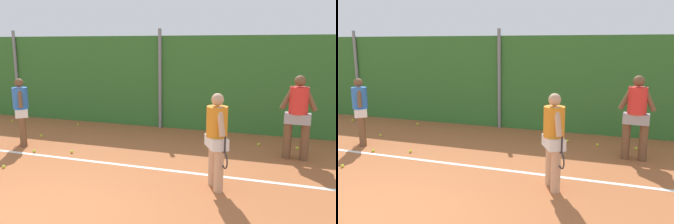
% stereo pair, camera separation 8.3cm
% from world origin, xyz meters
% --- Properties ---
extents(ground_plane, '(27.29, 27.29, 0.00)m').
position_xyz_m(ground_plane, '(0.00, 1.77, 0.00)').
color(ground_plane, '#A85B33').
extents(hedge_fence_backdrop, '(17.74, 0.25, 2.69)m').
position_xyz_m(hedge_fence_backdrop, '(0.00, 6.03, 1.34)').
color(hedge_fence_backdrop, '#33702D').
rests_on(hedge_fence_backdrop, ground_plane).
extents(fence_post_left, '(0.10, 0.10, 2.88)m').
position_xyz_m(fence_post_left, '(-5.12, 5.85, 1.44)').
color(fence_post_left, gray).
rests_on(fence_post_left, ground_plane).
extents(fence_post_center, '(0.10, 0.10, 2.88)m').
position_xyz_m(fence_post_center, '(0.00, 5.85, 1.44)').
color(fence_post_center, gray).
rests_on(fence_post_center, ground_plane).
extents(court_baseline_paint, '(12.96, 0.10, 0.01)m').
position_xyz_m(court_baseline_paint, '(0.00, 2.53, 0.00)').
color(court_baseline_paint, white).
rests_on(court_baseline_paint, ground_plane).
extents(player_foreground_near, '(0.50, 0.67, 1.66)m').
position_xyz_m(player_foreground_near, '(2.38, 1.99, 0.93)').
color(player_foreground_near, tan).
rests_on(player_foreground_near, ground_plane).
extents(player_midcourt, '(0.59, 0.57, 1.65)m').
position_xyz_m(player_midcourt, '(-2.61, 3.10, 0.92)').
color(player_midcourt, brown).
rests_on(player_midcourt, ground_plane).
extents(player_backcourt_far, '(0.76, 0.39, 1.82)m').
position_xyz_m(player_backcourt_far, '(3.73, 4.05, 1.02)').
color(player_backcourt_far, brown).
rests_on(player_backcourt_far, ground_plane).
extents(tennis_ball_0, '(0.07, 0.07, 0.07)m').
position_xyz_m(tennis_ball_0, '(2.92, 4.83, 0.03)').
color(tennis_ball_0, '#CCDB33').
rests_on(tennis_ball_0, ground_plane).
extents(tennis_ball_1, '(0.07, 0.07, 0.07)m').
position_xyz_m(tennis_ball_1, '(3.81, 4.80, 0.03)').
color(tennis_ball_1, '#CCDB33').
rests_on(tennis_ball_1, ground_plane).
extents(tennis_ball_2, '(0.07, 0.07, 0.07)m').
position_xyz_m(tennis_ball_2, '(-1.10, 2.89, 0.03)').
color(tennis_ball_2, '#CCDB33').
rests_on(tennis_ball_2, ground_plane).
extents(tennis_ball_3, '(0.07, 0.07, 0.07)m').
position_xyz_m(tennis_ball_3, '(-2.50, 5.33, 0.03)').
color(tennis_ball_3, '#CCDB33').
rests_on(tennis_ball_3, ground_plane).
extents(tennis_ball_4, '(0.07, 0.07, 0.07)m').
position_xyz_m(tennis_ball_4, '(-1.95, 2.67, 0.03)').
color(tennis_ball_4, '#CCDB33').
rests_on(tennis_ball_4, ground_plane).
extents(tennis_ball_5, '(0.07, 0.07, 0.07)m').
position_xyz_m(tennis_ball_5, '(-2.69, 3.85, 0.03)').
color(tennis_ball_5, '#CCDB33').
rests_on(tennis_ball_5, ground_plane).
extents(tennis_ball_6, '(0.07, 0.07, 0.07)m').
position_xyz_m(tennis_ball_6, '(-4.77, 5.11, 0.03)').
color(tennis_ball_6, '#CCDB33').
rests_on(tennis_ball_6, ground_plane).
extents(tennis_ball_9, '(0.07, 0.07, 0.07)m').
position_xyz_m(tennis_ball_9, '(2.17, 4.93, 0.03)').
color(tennis_ball_9, '#CCDB33').
rests_on(tennis_ball_9, ground_plane).
extents(tennis_ball_10, '(0.07, 0.07, 0.07)m').
position_xyz_m(tennis_ball_10, '(-1.85, 1.62, 0.03)').
color(tennis_ball_10, '#CCDB33').
rests_on(tennis_ball_10, ground_plane).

